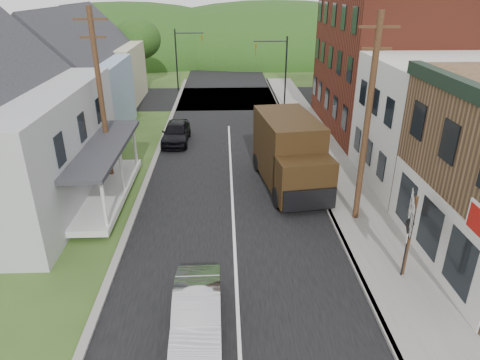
{
  "coord_description": "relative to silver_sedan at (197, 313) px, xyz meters",
  "views": [
    {
      "loc": [
        -0.35,
        -13.44,
        9.84
      ],
      "look_at": [
        0.29,
        3.28,
        2.2
      ],
      "focal_mm": 32.0,
      "sensor_mm": 36.0,
      "label": 1
    }
  ],
  "objects": [
    {
      "name": "ground",
      "position": [
        1.27,
        3.19,
        -0.69
      ],
      "size": [
        120.0,
        120.0,
        0.0
      ],
      "primitive_type": "plane",
      "color": "#2D4719",
      "rests_on": "ground"
    },
    {
      "name": "road",
      "position": [
        1.27,
        13.19,
        -0.69
      ],
      "size": [
        9.0,
        90.0,
        0.02
      ],
      "primitive_type": "cube",
      "color": "black",
      "rests_on": "ground"
    },
    {
      "name": "cross_road",
      "position": [
        1.27,
        30.19,
        -0.69
      ],
      "size": [
        60.0,
        9.0,
        0.02
      ],
      "primitive_type": "cube",
      "color": "black",
      "rests_on": "ground"
    },
    {
      "name": "sidewalk_right",
      "position": [
        7.17,
        11.19,
        -0.61
      ],
      "size": [
        2.8,
        55.0,
        0.15
      ],
      "primitive_type": "cube",
      "color": "slate",
      "rests_on": "ground"
    },
    {
      "name": "curb_right",
      "position": [
        5.82,
        11.19,
        -0.61
      ],
      "size": [
        0.2,
        55.0,
        0.15
      ],
      "primitive_type": "cube",
      "color": "slate",
      "rests_on": "ground"
    },
    {
      "name": "curb_left",
      "position": [
        -3.38,
        11.19,
        -0.63
      ],
      "size": [
        0.3,
        55.0,
        0.12
      ],
      "primitive_type": "cube",
      "color": "slate",
      "rests_on": "ground"
    },
    {
      "name": "storefront_white",
      "position": [
        12.57,
        10.69,
        2.56
      ],
      "size": [
        8.0,
        7.0,
        6.5
      ],
      "primitive_type": "cube",
      "color": "silver",
      "rests_on": "ground"
    },
    {
      "name": "storefront_red",
      "position": [
        12.57,
        20.19,
        4.31
      ],
      "size": [
        8.0,
        12.0,
        10.0
      ],
      "primitive_type": "cube",
      "color": "maroon",
      "rests_on": "ground"
    },
    {
      "name": "house_blue",
      "position": [
        -9.73,
        20.19,
        3.0
      ],
      "size": [
        7.14,
        8.16,
        7.28
      ],
      "color": "#879CB8",
      "rests_on": "ground"
    },
    {
      "name": "house_cream",
      "position": [
        -10.23,
        29.19,
        3.0
      ],
      "size": [
        7.14,
        8.16,
        7.28
      ],
      "color": "#BBB590",
      "rests_on": "ground"
    },
    {
      "name": "utility_pole_right",
      "position": [
        6.87,
        6.69,
        3.97
      ],
      "size": [
        1.6,
        0.26,
        9.0
      ],
      "color": "#472D19",
      "rests_on": "ground"
    },
    {
      "name": "utility_pole_left",
      "position": [
        -5.23,
        11.19,
        3.97
      ],
      "size": [
        1.6,
        0.26,
        9.0
      ],
      "color": "#472D19",
      "rests_on": "ground"
    },
    {
      "name": "traffic_signal_right",
      "position": [
        5.57,
        26.69,
        3.07
      ],
      "size": [
        2.87,
        0.2,
        6.0
      ],
      "color": "black",
      "rests_on": "ground"
    },
    {
      "name": "traffic_signal_left",
      "position": [
        -3.03,
        33.69,
        3.07
      ],
      "size": [
        2.87,
        0.2,
        6.0
      ],
      "color": "black",
      "rests_on": "ground"
    },
    {
      "name": "tree_left_d",
      "position": [
        -7.73,
        35.19,
        4.19
      ],
      "size": [
        4.8,
        4.8,
        6.94
      ],
      "color": "#382616",
      "rests_on": "ground"
    },
    {
      "name": "forested_ridge",
      "position": [
        1.27,
        58.19,
        -0.69
      ],
      "size": [
        90.0,
        30.0,
        16.0
      ],
      "primitive_type": "ellipsoid",
      "color": "#12330F",
      "rests_on": "ground"
    },
    {
      "name": "silver_sedan",
      "position": [
        0.0,
        0.0,
        0.0
      ],
      "size": [
        1.54,
        4.22,
        1.38
      ],
      "primitive_type": "imported",
      "rotation": [
        0.0,
        0.0,
        0.02
      ],
      "color": "#B5B5BA",
      "rests_on": "ground"
    },
    {
      "name": "dark_sedan",
      "position": [
        -2.36,
        17.61,
        0.04
      ],
      "size": [
        1.82,
        4.34,
        1.47
      ],
      "primitive_type": "imported",
      "rotation": [
        0.0,
        0.0,
        -0.02
      ],
      "color": "black",
      "rests_on": "ground"
    },
    {
      "name": "delivery_van",
      "position": [
        4.33,
        10.41,
        1.17
      ],
      "size": [
        3.49,
        6.87,
        3.68
      ],
      "rotation": [
        0.0,
        0.0,
        0.13
      ],
      "color": "black",
      "rests_on": "ground"
    },
    {
      "name": "route_sign_cluster",
      "position": [
        7.37,
        2.43,
        1.52
      ],
      "size": [
        0.7,
        1.73,
        3.18
      ],
      "rotation": [
        0.0,
        0.0,
        -0.36
      ],
      "color": "#472D19",
      "rests_on": "sidewalk_right"
    },
    {
      "name": "warning_sign",
      "position": [
        7.29,
        2.33,
        1.0
      ],
      "size": [
        0.13,
        0.67,
        2.41
      ],
      "rotation": [
        0.0,
        0.0,
        -0.09
      ],
      "color": "black",
      "rests_on": "sidewalk_right"
    }
  ]
}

